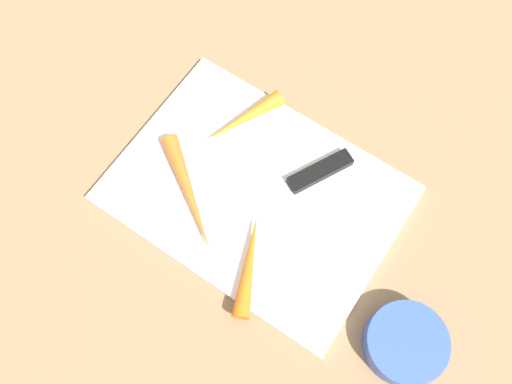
% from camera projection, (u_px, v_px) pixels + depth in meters
% --- Properties ---
extents(ground_plane, '(1.40, 1.40, 0.00)m').
position_uv_depth(ground_plane, '(256.00, 195.00, 0.72)').
color(ground_plane, '#8C6D4C').
extents(cutting_board, '(0.36, 0.26, 0.01)m').
position_uv_depth(cutting_board, '(256.00, 194.00, 0.72)').
color(cutting_board, white).
rests_on(cutting_board, ground_plane).
extents(knife, '(0.11, 0.19, 0.01)m').
position_uv_depth(knife, '(311.00, 176.00, 0.72)').
color(knife, '#B7B7BC').
rests_on(knife, cutting_board).
extents(carrot_medium, '(0.08, 0.13, 0.02)m').
position_uv_depth(carrot_medium, '(249.00, 264.00, 0.67)').
color(carrot_medium, orange).
rests_on(carrot_medium, cutting_board).
extents(carrot_shortest, '(0.07, 0.12, 0.02)m').
position_uv_depth(carrot_shortest, '(244.00, 119.00, 0.74)').
color(carrot_shortest, orange).
rests_on(carrot_shortest, cutting_board).
extents(carrot_longest, '(0.15, 0.11, 0.02)m').
position_uv_depth(carrot_longest, '(189.00, 193.00, 0.70)').
color(carrot_longest, orange).
rests_on(carrot_longest, cutting_board).
extents(small_bowl, '(0.09, 0.09, 0.04)m').
position_uv_depth(small_bowl, '(405.00, 343.00, 0.64)').
color(small_bowl, '#3351B2').
rests_on(small_bowl, ground_plane).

